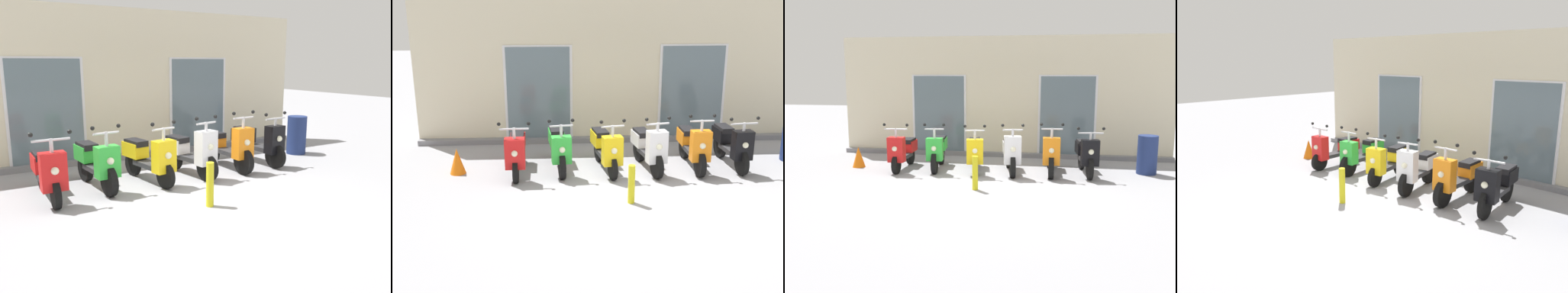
{
  "view_description": "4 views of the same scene",
  "coord_description": "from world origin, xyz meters",
  "views": [
    {
      "loc": [
        -3.19,
        -5.37,
        2.18
      ],
      "look_at": [
        0.32,
        0.75,
        0.68
      ],
      "focal_mm": 36.41,
      "sensor_mm": 36.0,
      "label": 1
    },
    {
      "loc": [
        -1.34,
        -8.78,
        3.77
      ],
      "look_at": [
        -0.8,
        0.77,
        0.66
      ],
      "focal_mm": 48.01,
      "sensor_mm": 36.0,
      "label": 2
    },
    {
      "loc": [
        1.42,
        -8.96,
        2.4
      ],
      "look_at": [
        -0.15,
        0.46,
        0.74
      ],
      "focal_mm": 40.05,
      "sensor_mm": 36.0,
      "label": 3
    },
    {
      "loc": [
        5.28,
        -5.12,
        2.77
      ],
      "look_at": [
        -0.57,
        0.88,
        0.84
      ],
      "focal_mm": 35.43,
      "sensor_mm": 36.0,
      "label": 4
    }
  ],
  "objects": [
    {
      "name": "storefront_facade",
      "position": [
        -0.0,
        3.37,
        1.62
      ],
      "size": [
        9.3,
        0.5,
        3.36
      ],
      "color": "beige",
      "rests_on": "ground_plane"
    },
    {
      "name": "scooter_orange",
      "position": [
        1.39,
        1.28,
        0.47
      ],
      "size": [
        0.54,
        1.66,
        1.26
      ],
      "color": "black",
      "rests_on": "ground_plane"
    },
    {
      "name": "scooter_green",
      "position": [
        -1.36,
        1.32,
        0.47
      ],
      "size": [
        0.54,
        1.59,
        1.2
      ],
      "color": "black",
      "rests_on": "ground_plane"
    },
    {
      "name": "scooter_red",
      "position": [
        -2.2,
        1.16,
        0.46
      ],
      "size": [
        0.62,
        1.56,
        1.2
      ],
      "color": "black",
      "rests_on": "ground_plane"
    },
    {
      "name": "scooter_yellow",
      "position": [
        -0.41,
        1.21,
        0.48
      ],
      "size": [
        0.62,
        1.55,
        1.2
      ],
      "color": "black",
      "rests_on": "ground_plane"
    },
    {
      "name": "scooter_black",
      "position": [
        2.21,
        1.3,
        0.49
      ],
      "size": [
        0.62,
        1.61,
        1.18
      ],
      "color": "black",
      "rests_on": "ground_plane"
    },
    {
      "name": "ground_plane",
      "position": [
        0.0,
        0.0,
        0.0
      ],
      "size": [
        40.0,
        40.0,
        0.0
      ],
      "primitive_type": "plane",
      "color": "#939399"
    },
    {
      "name": "traffic_cone",
      "position": [
        -3.39,
        1.19,
        0.26
      ],
      "size": [
        0.32,
        0.32,
        0.52
      ],
      "primitive_type": "cone",
      "color": "orange",
      "rests_on": "ground_plane"
    },
    {
      "name": "curb_bollard",
      "position": [
        -0.11,
        -0.45,
        0.35
      ],
      "size": [
        0.12,
        0.12,
        0.7
      ],
      "primitive_type": "cylinder",
      "color": "yellow",
      "rests_on": "ground_plane"
    },
    {
      "name": "scooter_white",
      "position": [
        0.46,
        1.19,
        0.48
      ],
      "size": [
        0.62,
        1.55,
        1.23
      ],
      "color": "black",
      "rests_on": "ground_plane"
    }
  ]
}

